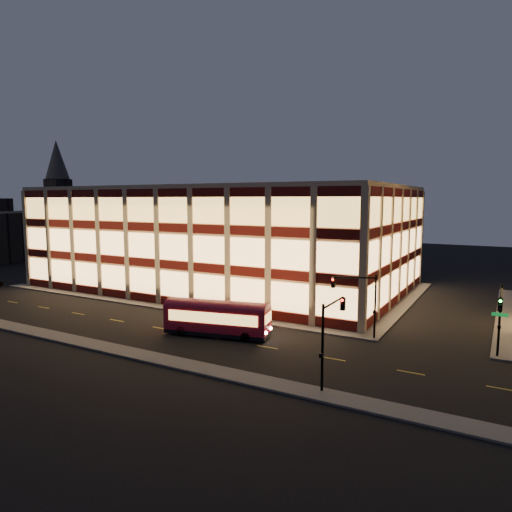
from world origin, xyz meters
The scene contains 12 objects.
ground centered at (0.00, 0.00, 0.00)m, with size 200.00×200.00×0.00m, color black.
sidewalk_office_south centered at (-3.00, 1.00, 0.07)m, with size 54.00×2.00×0.15m, color #514F4C.
sidewalk_office_east centered at (23.00, 17.00, 0.07)m, with size 2.00×30.00×0.15m, color #514F4C.
sidewalk_tower_west centered at (34.00, 17.00, 0.07)m, with size 2.00×30.00×0.15m, color #514F4C.
sidewalk_near centered at (0.00, -13.00, 0.07)m, with size 100.00×2.00×0.15m, color #514F4C.
office_building centered at (-2.91, 16.91, 7.25)m, with size 50.45×30.45×14.50m.
church_tower centered at (-70.00, 40.00, 9.00)m, with size 5.00×5.00×18.00m, color #2D2621.
church_spire centered at (-70.00, 40.00, 23.00)m, with size 6.00×6.00×10.00m, color #4C473F.
traffic_signal_far centered at (22.21, 0.24, 4.11)m, with size 3.79×1.87×6.00m.
traffic_signal_right centered at (33.50, -0.62, 4.10)m, with size 1.20×4.37×6.00m.
traffic_signal_near centered at (23.50, -11.03, 4.13)m, with size 0.32×4.45×6.00m.
trolley_bus centered at (10.25, -5.21, 1.86)m, with size 10.22×4.52×3.36m.
Camera 1 is at (33.78, -39.88, 12.73)m, focal length 32.00 mm.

